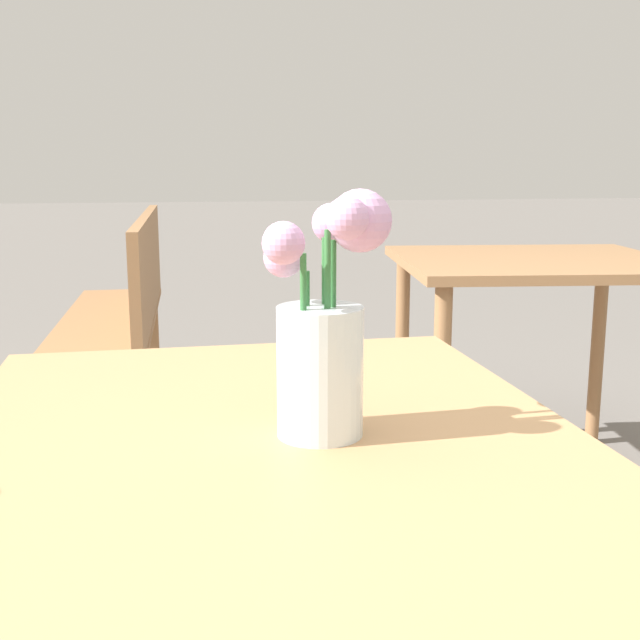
% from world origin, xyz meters
% --- Properties ---
extents(table_front, '(0.73, 1.01, 0.76)m').
position_xyz_m(table_front, '(0.00, 0.00, 0.65)').
color(table_front, tan).
rests_on(table_front, ground_plane).
extents(flower_vase, '(0.14, 0.12, 0.27)m').
position_xyz_m(flower_vase, '(0.06, 0.04, 0.87)').
color(flower_vase, silver).
rests_on(flower_vase, table_front).
extents(bench_near, '(0.38, 1.47, 0.85)m').
position_xyz_m(bench_near, '(-0.32, 2.35, 0.45)').
color(bench_near, '#9E7047').
rests_on(bench_near, ground_plane).
extents(table_back, '(0.93, 0.87, 0.75)m').
position_xyz_m(table_back, '(1.02, 1.59, 0.64)').
color(table_back, '#9E7047').
rests_on(table_back, ground_plane).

